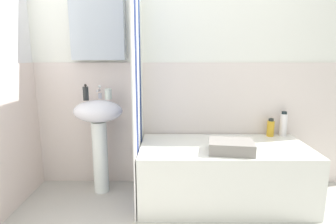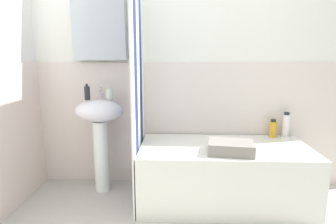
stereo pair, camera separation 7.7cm
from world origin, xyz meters
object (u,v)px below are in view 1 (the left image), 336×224
body_wash_bottle (283,124)px  towel_folded (231,147)px  bathtub (223,173)px  soap_dispenser (86,93)px  sink (99,126)px  lotion_bottle (271,128)px  toothbrush_cup (108,94)px

body_wash_bottle → towel_folded: body_wash_bottle is taller
bathtub → soap_dispenser: bearing=172.9°
sink → lotion_bottle: size_ratio=5.05×
bathtub → lotion_bottle: bearing=30.1°
sink → toothbrush_cup: toothbrush_cup is taller
toothbrush_cup → body_wash_bottle: 1.68m
sink → lotion_bottle: sink is taller
towel_folded → toothbrush_cup: bearing=159.1°
towel_folded → lotion_bottle: bearing=44.3°
sink → body_wash_bottle: bearing=4.6°
soap_dispenser → towel_folded: size_ratio=0.42×
bathtub → toothbrush_cup: bearing=167.7°
bathtub → towel_folded: towel_folded is taller
sink → soap_dispenser: (-0.10, -0.01, 0.30)m
bathtub → lotion_bottle: (0.49, 0.29, 0.33)m
soap_dispenser → lotion_bottle: size_ratio=0.84×
bathtub → body_wash_bottle: (0.62, 0.30, 0.37)m
toothbrush_cup → body_wash_bottle: bearing=2.6°
sink → body_wash_bottle: (1.73, 0.14, -0.02)m
sink → bathtub: sink is taller
sink → body_wash_bottle: 1.74m
soap_dispenser → toothbrush_cup: size_ratio=1.52×
toothbrush_cup → bathtub: (1.03, -0.22, -0.67)m
toothbrush_cup → towel_folded: 1.18m
bathtub → body_wash_bottle: bearing=25.9°
towel_folded → soap_dispenser: bearing=165.1°
lotion_bottle → body_wash_bottle: bearing=6.8°
sink → toothbrush_cup: (0.09, 0.06, 0.28)m
lotion_bottle → soap_dispenser: bearing=-175.5°
body_wash_bottle → lotion_bottle: bearing=-173.2°
bathtub → lotion_bottle: size_ratio=8.30×
soap_dispenser → body_wash_bottle: bearing=4.7°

